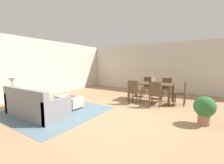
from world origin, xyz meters
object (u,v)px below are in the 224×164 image
table_lamp (12,81)px  book_on_ottoman (71,96)px  dining_chair_near_left (134,91)px  dining_chair_far_left (147,86)px  side_table (13,96)px  dining_chair_near_right (155,93)px  potted_plant (205,108)px  dining_chair_far_right (166,87)px  dining_chair_head_east (182,92)px  vase_centerpiece (153,80)px  ottoman_table (69,101)px  dining_table (151,85)px  couch (35,106)px

table_lamp → book_on_ottoman: 2.08m
dining_chair_near_left → dining_chair_far_left: 1.61m
dining_chair_near_left → side_table: bearing=-139.9°
dining_chair_near_right → dining_chair_near_left: bearing=-178.5°
dining_chair_near_right → potted_plant: size_ratio=1.25×
dining_chair_far_right → dining_chair_near_right: bearing=-91.5°
dining_chair_far_right → dining_chair_head_east: (0.75, -0.79, 0.00)m
side_table → dining_chair_head_east: (4.90, 3.55, 0.08)m
vase_centerpiece → potted_plant: (1.83, -1.66, -0.45)m
table_lamp → book_on_ottoman: (1.69, 1.07, -0.54)m
dining_chair_head_east → vase_centerpiece: 1.17m
ottoman_table → dining_table: size_ratio=0.53×
potted_plant → dining_chair_far_left: bearing=132.9°
couch → dining_table: bearing=56.6°
dining_chair_near_left → potted_plant: 2.49m
dining_chair_near_right → potted_plant: 1.77m
vase_centerpiece → book_on_ottoman: size_ratio=0.95×
dining_chair_far_left → book_on_ottoman: size_ratio=3.54×
couch → book_on_ottoman: size_ratio=7.99×
ottoman_table → table_lamp: 2.04m
couch → potted_plant: (4.27, 1.88, 0.14)m
table_lamp → dining_chair_near_right: 4.98m
table_lamp → potted_plant: 5.94m
side_table → table_lamp: table_lamp is taller
couch → vase_centerpiece: (2.45, 3.54, 0.59)m
dining_table → dining_chair_near_right: dining_chair_near_right is taller
dining_chair_far_left → dining_chair_near_left: bearing=-89.4°
side_table → dining_chair_far_right: (4.15, 4.35, 0.08)m
dining_chair_far_left → book_on_ottoman: bearing=-115.5°
table_lamp → vase_centerpiece: (3.79, 3.52, -0.08)m
couch → table_lamp: size_ratio=3.96×
table_lamp → book_on_ottoman: bearing=32.4°
dining_chair_far_right → dining_chair_head_east: size_ratio=1.00×
dining_chair_far_left → potted_plant: dining_chair_far_left is taller
dining_chair_near_right → dining_chair_far_left: same height
dining_chair_far_right → potted_plant: (1.46, -2.48, -0.09)m
table_lamp → potted_plant: (5.61, 1.87, -0.54)m
vase_centerpiece → dining_chair_far_right: bearing=66.2°
couch → dining_chair_far_right: dining_chair_far_right is taller
dining_table → book_on_ottoman: size_ratio=6.71×
dining_chair_near_right → dining_chair_far_left: 1.80m
table_lamp → dining_chair_near_left: (3.29, 2.77, -0.45)m
book_on_ottoman → potted_plant: potted_plant is taller
book_on_ottoman → dining_table: bearing=51.2°
couch → dining_chair_near_right: (2.77, 2.80, 0.23)m
side_table → table_lamp: size_ratio=1.06×
table_lamp → vase_centerpiece: size_ratio=2.13×
dining_chair_far_left → book_on_ottoman: dining_chair_far_left is taller
table_lamp → dining_chair_near_right: (4.11, 2.79, -0.45)m
table_lamp → dining_chair_head_east: size_ratio=0.57×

